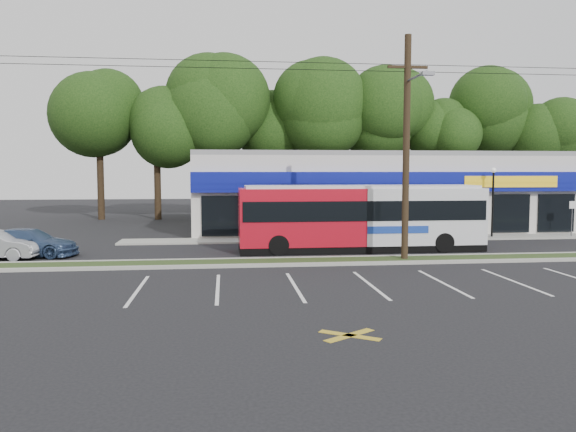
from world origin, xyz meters
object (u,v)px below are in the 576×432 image
Objects in this scene: metrobus at (361,216)px; pedestrian_a at (363,225)px; car_dark at (382,227)px; utility_pole at (403,140)px; lamp_post at (493,194)px; car_blue at (30,243)px; sign_post at (572,212)px; pedestrian_b at (466,230)px.

pedestrian_a is at bearing 74.14° from metrobus.
metrobus reaches higher than car_dark.
utility_pole is 8.60m from car_dark.
car_blue is at bearing -169.95° from lamp_post.
car_dark is (-7.00, -0.71, -1.87)m from lamp_post.
pedestrian_a is (-1.04, 0.41, 0.12)m from car_dark.
car_blue is 2.47× the size of pedestrian_a.
pedestrian_b is at bearing -165.05° from sign_post.
utility_pole is 5.20m from metrobus.
car_dark is 2.55× the size of pedestrian_a.
pedestrian_b is at bearing 156.42° from pedestrian_a.
utility_pole is at bearing -149.85° from sign_post.
pedestrian_b is (5.53, 5.61, -4.64)m from utility_pole.
utility_pole is at bearing -136.05° from lamp_post.
metrobus is (-0.99, 3.57, -3.65)m from utility_pole.
lamp_post is at bearing 178.52° from pedestrian_a.
lamp_post is 25.73m from car_blue.
car_dark is 18.64m from car_blue.
lamp_post is 5.13m from sign_post.
car_dark reaches higher than car_blue.
metrobus reaches higher than car_blue.
car_blue is at bearing -172.01° from sign_post.
metrobus reaches higher than pedestrian_b.
car_dark is 4.63m from pedestrian_b.
utility_pole is at bearing 85.42° from pedestrian_a.
lamp_post reaches higher than pedestrian_a.
sign_post is 0.18× the size of metrobus.
car_dark is at bearing 154.85° from pedestrian_a.
lamp_post is 0.93× the size of car_blue.
sign_post is 14.73m from metrobus.
car_dark is at bearing -177.68° from sign_post.
lamp_post is 3.96m from pedestrian_b.
pedestrian_b reaches higher than car_blue.
lamp_post is at bearing 43.95° from utility_pole.
car_blue is at bearing -179.68° from metrobus.
utility_pole is 15.71m from sign_post.
lamp_post reaches higher than sign_post.
lamp_post is 7.28m from car_dark.
metrobus is at bearing 6.00° from pedestrian_b.
sign_post reaches higher than pedestrian_a.
utility_pole is at bearing -90.50° from car_blue.
car_dark is at bearing -30.94° from pedestrian_b.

